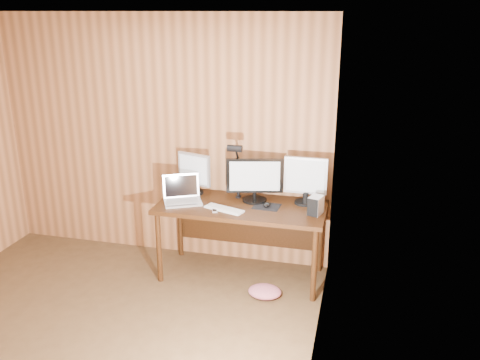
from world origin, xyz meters
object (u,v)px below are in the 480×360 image
at_px(keyboard, 224,209).
at_px(desk_lamp, 236,163).
at_px(monitor_right, 305,179).
at_px(monitor_center, 255,179).
at_px(laptop, 182,195).
at_px(mouse, 267,204).
at_px(desk, 243,214).
at_px(monitor_left, 194,172).
at_px(hard_drive, 316,205).
at_px(phone, 215,211).
at_px(speaker, 306,199).

relative_size(keyboard, desk_lamp, 0.66).
xyz_separation_m(monitor_right, keyboard, (-0.70, -0.34, -0.24)).
xyz_separation_m(monitor_center, laptop, (-0.68, -0.18, -0.16)).
xyz_separation_m(keyboard, mouse, (0.37, 0.17, 0.01)).
relative_size(desk, monitor_left, 3.84).
bearing_deg(monitor_center, hard_drive, -31.07).
bearing_deg(monitor_center, keyboard, -140.57).
distance_m(laptop, keyboard, 0.47).
height_order(laptop, mouse, laptop).
bearing_deg(keyboard, phone, -128.19).
bearing_deg(desk, monitor_right, 11.78).
bearing_deg(keyboard, hard_drive, 25.68).
distance_m(monitor_left, desk_lamp, 0.49).
relative_size(desk, monitor_center, 2.97).
height_order(monitor_center, phone, monitor_center).
xyz_separation_m(monitor_center, mouse, (0.14, -0.12, -0.20)).
bearing_deg(hard_drive, monitor_center, 179.19).
height_order(keyboard, desk_lamp, desk_lamp).
bearing_deg(desk_lamp, monitor_right, -3.86).
bearing_deg(monitor_right, mouse, -152.83).
relative_size(laptop, keyboard, 1.09).
relative_size(speaker, desk_lamp, 0.20).
bearing_deg(keyboard, mouse, 43.98).
bearing_deg(monitor_left, laptop, -83.56).
distance_m(monitor_center, laptop, 0.72).
height_order(monitor_right, laptop, monitor_right).
distance_m(laptop, phone, 0.42).
bearing_deg(mouse, monitor_left, 178.09).
relative_size(desk, desk_lamp, 2.63).
relative_size(monitor_right, desk_lamp, 0.75).
distance_m(desk, monitor_right, 0.70).
bearing_deg(monitor_center, desk_lamp, 173.59).
bearing_deg(monitor_right, keyboard, -153.65).
height_order(laptop, phone, laptop).
xyz_separation_m(laptop, keyboard, (0.45, -0.12, -0.05)).
bearing_deg(hard_drive, desk, -172.96).
distance_m(monitor_right, laptop, 1.19).
relative_size(monitor_left, hard_drive, 2.35).
height_order(monitor_center, monitor_right, monitor_right).
bearing_deg(desk, monitor_left, 165.95).
xyz_separation_m(desk, monitor_right, (0.58, 0.12, 0.37)).
bearing_deg(desk_lamp, laptop, -172.86).
xyz_separation_m(speaker, desk_lamp, (-0.67, -0.02, 0.32)).
height_order(monitor_center, laptop, monitor_center).
xyz_separation_m(desk, mouse, (0.24, -0.05, 0.14)).
distance_m(monitor_center, mouse, 0.27).
bearing_deg(desk_lamp, speaker, -7.89).
distance_m(mouse, hard_drive, 0.47).
bearing_deg(hard_drive, phone, -153.65).
bearing_deg(keyboard, monitor_center, 71.55).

